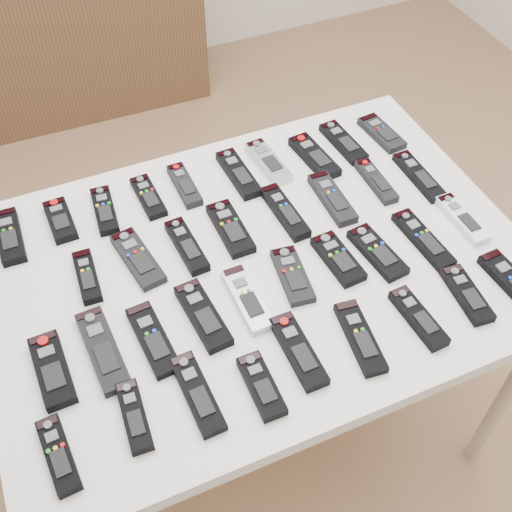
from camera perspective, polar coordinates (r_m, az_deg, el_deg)
name	(u,v)px	position (r m, az deg, el deg)	size (l,w,h in m)	color
ground	(279,370)	(2.23, 2.08, -10.10)	(4.00, 4.00, 0.00)	#9B774F
table	(256,277)	(1.53, 0.00, -1.90)	(1.25, 0.88, 0.78)	white
sideboard	(5,33)	(3.16, -21.45, 17.94)	(1.72, 0.38, 0.86)	#45311B
remote_0	(10,236)	(1.63, -21.05, 1.63)	(0.06, 0.17, 0.02)	black
remote_1	(60,220)	(1.63, -17.00, 3.04)	(0.06, 0.14, 0.02)	black
remote_2	(105,210)	(1.63, -13.30, 3.96)	(0.05, 0.16, 0.02)	black
remote_3	(148,197)	(1.64, -9.55, 5.21)	(0.05, 0.15, 0.02)	black
remote_4	(184,185)	(1.66, -6.38, 6.27)	(0.04, 0.16, 0.02)	black
remote_5	(238,174)	(1.68, -1.57, 7.32)	(0.05, 0.18, 0.02)	black
remote_6	(268,162)	(1.72, 1.08, 8.37)	(0.05, 0.17, 0.02)	#B7B7BC
remote_7	(314,157)	(1.74, 5.21, 8.79)	(0.06, 0.18, 0.02)	black
remote_8	(343,142)	(1.80, 7.76, 9.99)	(0.05, 0.17, 0.02)	black
remote_9	(382,133)	(1.85, 11.10, 10.68)	(0.06, 0.16, 0.02)	black
remote_10	(87,277)	(1.49, -14.77, -1.77)	(0.04, 0.15, 0.02)	black
remote_11	(138,259)	(1.50, -10.46, -0.23)	(0.06, 0.18, 0.02)	black
remote_12	(187,246)	(1.51, -6.17, 0.89)	(0.05, 0.17, 0.02)	black
remote_13	(230,228)	(1.54, -2.29, 2.47)	(0.06, 0.18, 0.02)	black
remote_14	(285,212)	(1.58, 2.59, 3.93)	(0.05, 0.19, 0.02)	black
remote_15	(332,198)	(1.63, 6.79, 5.12)	(0.05, 0.18, 0.02)	black
remote_16	(376,181)	(1.69, 10.62, 6.56)	(0.04, 0.16, 0.02)	black
remote_17	(419,176)	(1.73, 14.29, 6.89)	(0.05, 0.19, 0.02)	black
remote_18	(52,370)	(1.37, -17.66, -9.63)	(0.06, 0.17, 0.02)	black
remote_19	(103,350)	(1.37, -13.46, -8.12)	(0.06, 0.21, 0.02)	black
remote_20	(153,339)	(1.36, -9.14, -7.32)	(0.06, 0.18, 0.02)	black
remote_21	(203,315)	(1.38, -4.73, -5.27)	(0.06, 0.18, 0.02)	black
remote_22	(247,299)	(1.41, -0.78, -3.82)	(0.05, 0.18, 0.02)	#B7B7BC
remote_23	(292,275)	(1.45, 3.26, -1.74)	(0.06, 0.16, 0.02)	black
remote_24	(338,259)	(1.49, 7.31, -0.24)	(0.06, 0.15, 0.02)	black
remote_25	(377,252)	(1.52, 10.74, 0.33)	(0.06, 0.17, 0.02)	black
remote_26	(423,239)	(1.57, 14.63, 1.44)	(0.05, 0.19, 0.02)	black
remote_27	(462,219)	(1.64, 17.87, 3.14)	(0.05, 0.17, 0.02)	silver
remote_28	(58,455)	(1.28, -17.16, -16.54)	(0.04, 0.16, 0.02)	black
remote_29	(134,416)	(1.28, -10.76, -13.81)	(0.04, 0.15, 0.02)	black
remote_30	(197,393)	(1.29, -5.22, -12.07)	(0.05, 0.18, 0.02)	black
remote_31	(261,386)	(1.29, 0.48, -11.47)	(0.05, 0.15, 0.02)	black
remote_32	(298,351)	(1.33, 3.79, -8.40)	(0.05, 0.18, 0.02)	black
remote_33	(360,337)	(1.37, 9.24, -7.15)	(0.05, 0.18, 0.02)	black
remote_34	(418,318)	(1.42, 14.23, -5.35)	(0.05, 0.16, 0.02)	black
remote_35	(467,295)	(1.49, 18.25, -3.28)	(0.05, 0.16, 0.02)	black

